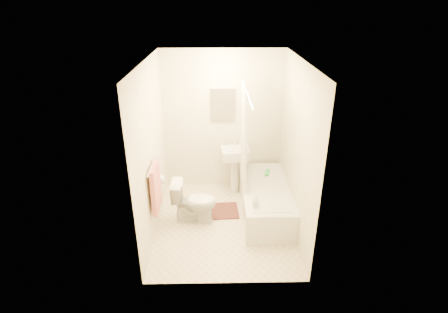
{
  "coord_description": "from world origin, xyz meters",
  "views": [
    {
      "loc": [
        -0.09,
        -4.36,
        3.13
      ],
      "look_at": [
        0.0,
        0.25,
        1.0
      ],
      "focal_mm": 28.0,
      "sensor_mm": 36.0,
      "label": 1
    }
  ],
  "objects_px": {
    "bath_mat": "(219,211)",
    "sink": "(235,169)",
    "toilet": "(194,202)",
    "soap_bottle": "(256,202)",
    "bathtub": "(265,199)"
  },
  "relations": [
    {
      "from": "bath_mat",
      "to": "soap_bottle",
      "type": "xyz_separation_m",
      "value": [
        0.51,
        -0.59,
        0.54
      ]
    },
    {
      "from": "bathtub",
      "to": "bath_mat",
      "type": "xyz_separation_m",
      "value": [
        -0.72,
        0.02,
        -0.22
      ]
    },
    {
      "from": "sink",
      "to": "bathtub",
      "type": "distance_m",
      "value": 0.81
    },
    {
      "from": "toilet",
      "to": "soap_bottle",
      "type": "xyz_separation_m",
      "value": [
        0.87,
        -0.37,
        0.22
      ]
    },
    {
      "from": "sink",
      "to": "toilet",
      "type": "bearing_deg",
      "value": -132.47
    },
    {
      "from": "bathtub",
      "to": "bath_mat",
      "type": "bearing_deg",
      "value": 178.25
    },
    {
      "from": "soap_bottle",
      "to": "bathtub",
      "type": "bearing_deg",
      "value": 69.3
    },
    {
      "from": "toilet",
      "to": "sink",
      "type": "relative_size",
      "value": 0.74
    },
    {
      "from": "toilet",
      "to": "bath_mat",
      "type": "xyz_separation_m",
      "value": [
        0.37,
        0.22,
        -0.32
      ]
    },
    {
      "from": "sink",
      "to": "bathtub",
      "type": "xyz_separation_m",
      "value": [
        0.44,
        -0.65,
        -0.22
      ]
    },
    {
      "from": "bathtub",
      "to": "bath_mat",
      "type": "distance_m",
      "value": 0.76
    },
    {
      "from": "bath_mat",
      "to": "sink",
      "type": "bearing_deg",
      "value": 65.46
    },
    {
      "from": "sink",
      "to": "bathtub",
      "type": "bearing_deg",
      "value": -61.01
    },
    {
      "from": "toilet",
      "to": "soap_bottle",
      "type": "distance_m",
      "value": 0.97
    },
    {
      "from": "bath_mat",
      "to": "soap_bottle",
      "type": "height_order",
      "value": "soap_bottle"
    }
  ]
}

